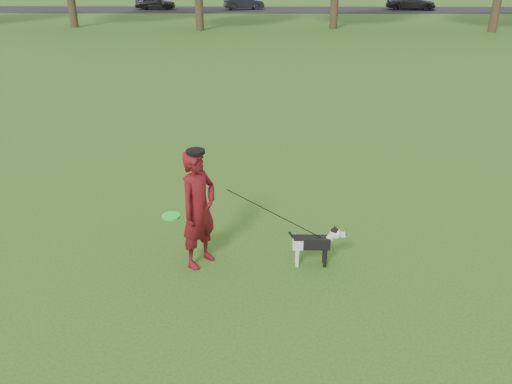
{
  "coord_description": "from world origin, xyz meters",
  "views": [
    {
      "loc": [
        -0.19,
        -5.34,
        3.62
      ],
      "look_at": [
        -0.28,
        0.47,
        0.95
      ],
      "focal_mm": 35.0,
      "sensor_mm": 36.0,
      "label": 1
    }
  ],
  "objects_px": {
    "car_left": "(155,2)",
    "car_right": "(411,2)",
    "man": "(199,209)",
    "car_mid": "(244,3)",
    "dog": "(316,242)"
  },
  "relations": [
    {
      "from": "car_left",
      "to": "car_right",
      "type": "height_order",
      "value": "car_right"
    },
    {
      "from": "man",
      "to": "car_right",
      "type": "height_order",
      "value": "man"
    },
    {
      "from": "man",
      "to": "car_left",
      "type": "distance_m",
      "value": 40.62
    },
    {
      "from": "car_right",
      "to": "man",
      "type": "bearing_deg",
      "value": 172.33
    },
    {
      "from": "man",
      "to": "car_mid",
      "type": "relative_size",
      "value": 0.47
    },
    {
      "from": "dog",
      "to": "car_mid",
      "type": "xyz_separation_m",
      "value": [
        -2.44,
        39.74,
        0.23
      ]
    },
    {
      "from": "man",
      "to": "car_mid",
      "type": "xyz_separation_m",
      "value": [
        -0.94,
        39.71,
        -0.21
      ]
    },
    {
      "from": "man",
      "to": "car_left",
      "type": "relative_size",
      "value": 0.47
    },
    {
      "from": "man",
      "to": "car_right",
      "type": "xyz_separation_m",
      "value": [
        13.23,
        39.71,
        -0.17
      ]
    },
    {
      "from": "dog",
      "to": "car_right",
      "type": "distance_m",
      "value": 41.44
    },
    {
      "from": "car_left",
      "to": "car_mid",
      "type": "xyz_separation_m",
      "value": [
        7.57,
        0.0,
        -0.02
      ]
    },
    {
      "from": "man",
      "to": "car_right",
      "type": "bearing_deg",
      "value": 16.3
    },
    {
      "from": "man",
      "to": "car_mid",
      "type": "distance_m",
      "value": 39.73
    },
    {
      "from": "man",
      "to": "dog",
      "type": "bearing_deg",
      "value": -56.43
    },
    {
      "from": "dog",
      "to": "car_mid",
      "type": "distance_m",
      "value": 39.82
    }
  ]
}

